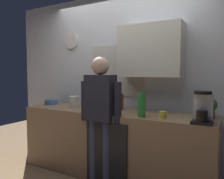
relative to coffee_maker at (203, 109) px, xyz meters
The scene contains 14 objects.
kitchen_counter 1.32m from the coffee_maker, behind, with size 2.64×0.64×0.89m, color #937251.
dishwasher_panel 1.25m from the coffee_maker, behind, with size 0.56×0.02×0.80m, color black.
back_wall_assembly 1.29m from the coffee_maker, 151.88° to the left, with size 4.24×0.42×2.60m.
coffee_maker is the anchor object (origin of this frame).
bottle_clear_soda 0.66m from the coffee_maker, behind, with size 0.09×0.09×0.28m, color #2D8C33.
bottle_green_wine 1.59m from the coffee_maker, behind, with size 0.07×0.07×0.30m, color #195923.
bottle_amber_beer 1.14m from the coffee_maker, 163.49° to the left, with size 0.06×0.06×0.23m, color brown.
cup_yellow_cup 0.43m from the coffee_maker, behind, with size 0.07×0.07×0.09m, color yellow.
cup_white_mug 1.08m from the coffee_maker, behind, with size 0.08×0.08×0.10m, color white.
mixing_bowl 2.36m from the coffee_maker, behind, with size 0.22×0.22×0.08m, color #4C72A5.
potted_plant 0.30m from the coffee_maker, 82.20° to the left, with size 0.15×0.15×0.23m.
dish_soap 0.42m from the coffee_maker, 107.54° to the left, with size 0.06×0.06×0.18m.
storage_canister 1.82m from the coffee_maker, behind, with size 0.14×0.14×0.17m, color silver.
person_at_sink 1.17m from the coffee_maker, behind, with size 0.57×0.22×1.60m.
Camera 1 is at (1.45, -2.28, 1.40)m, focal length 35.46 mm.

